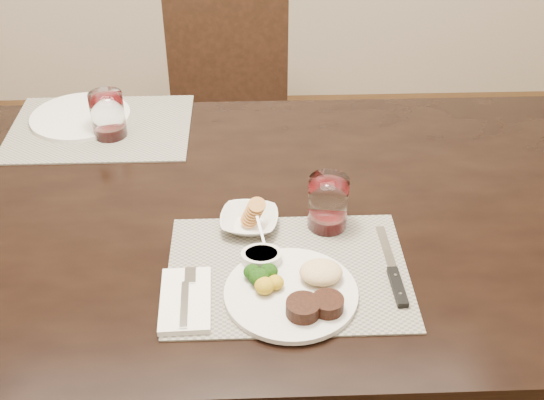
{
  "coord_description": "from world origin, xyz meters",
  "views": [
    {
      "loc": [
        0.07,
        -1.18,
        1.63
      ],
      "look_at": [
        0.11,
        -0.07,
        0.82
      ],
      "focal_mm": 45.0,
      "sensor_mm": 36.0,
      "label": 1
    }
  ],
  "objects_px": {
    "dinner_plate": "(297,291)",
    "wine_glass_near": "(328,205)",
    "steak_knife": "(395,277)",
    "cracker_bowl": "(249,220)",
    "chair_far": "(229,107)",
    "far_plate": "(80,117)"
  },
  "relations": [
    {
      "from": "dinner_plate",
      "to": "wine_glass_near",
      "type": "relative_size",
      "value": 2.17
    },
    {
      "from": "steak_knife",
      "to": "cracker_bowl",
      "type": "distance_m",
      "value": 0.32
    },
    {
      "from": "dinner_plate",
      "to": "cracker_bowl",
      "type": "height_order",
      "value": "cracker_bowl"
    },
    {
      "from": "chair_far",
      "to": "far_plate",
      "type": "xyz_separation_m",
      "value": [
        -0.37,
        -0.52,
        0.26
      ]
    },
    {
      "from": "chair_far",
      "to": "dinner_plate",
      "type": "bearing_deg",
      "value": -82.83
    },
    {
      "from": "steak_knife",
      "to": "cracker_bowl",
      "type": "xyz_separation_m",
      "value": [
        -0.27,
        0.17,
        0.01
      ]
    },
    {
      "from": "cracker_bowl",
      "to": "steak_knife",
      "type": "bearing_deg",
      "value": -32.18
    },
    {
      "from": "dinner_plate",
      "to": "wine_glass_near",
      "type": "distance_m",
      "value": 0.23
    },
    {
      "from": "chair_far",
      "to": "wine_glass_near",
      "type": "height_order",
      "value": "chair_far"
    },
    {
      "from": "cracker_bowl",
      "to": "dinner_plate",
      "type": "bearing_deg",
      "value": -67.82
    },
    {
      "from": "chair_far",
      "to": "wine_glass_near",
      "type": "distance_m",
      "value": 1.07
    },
    {
      "from": "chair_far",
      "to": "cracker_bowl",
      "type": "xyz_separation_m",
      "value": [
        0.07,
        -1.0,
        0.27
      ]
    },
    {
      "from": "steak_knife",
      "to": "far_plate",
      "type": "xyz_separation_m",
      "value": [
        -0.71,
        0.65,
        0.0
      ]
    },
    {
      "from": "wine_glass_near",
      "to": "dinner_plate",
      "type": "bearing_deg",
      "value": -109.73
    },
    {
      "from": "wine_glass_near",
      "to": "far_plate",
      "type": "xyz_separation_m",
      "value": [
        -0.6,
        0.48,
        -0.04
      ]
    },
    {
      "from": "dinner_plate",
      "to": "cracker_bowl",
      "type": "xyz_separation_m",
      "value": [
        -0.09,
        0.21,
        0.0
      ]
    },
    {
      "from": "dinner_plate",
      "to": "chair_far",
      "type": "bearing_deg",
      "value": 120.74
    },
    {
      "from": "far_plate",
      "to": "dinner_plate",
      "type": "bearing_deg",
      "value": -52.73
    },
    {
      "from": "chair_far",
      "to": "wine_glass_near",
      "type": "xyz_separation_m",
      "value": [
        0.23,
        -1.0,
        0.3
      ]
    },
    {
      "from": "chair_far",
      "to": "cracker_bowl",
      "type": "bearing_deg",
      "value": -86.19
    },
    {
      "from": "chair_far",
      "to": "wine_glass_near",
      "type": "bearing_deg",
      "value": -77.17
    },
    {
      "from": "chair_far",
      "to": "far_plate",
      "type": "relative_size",
      "value": 3.48
    }
  ]
}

